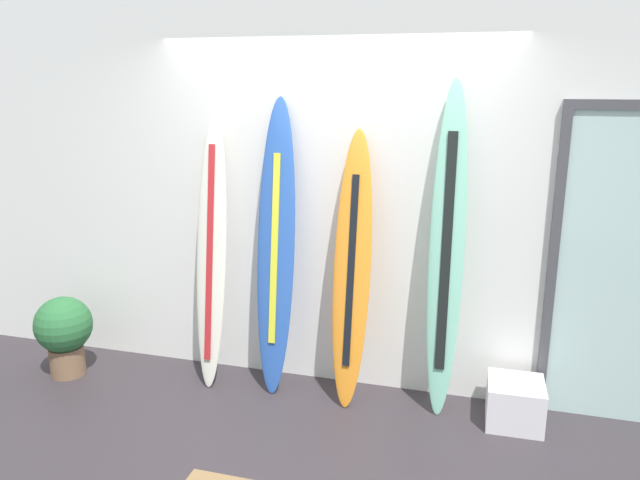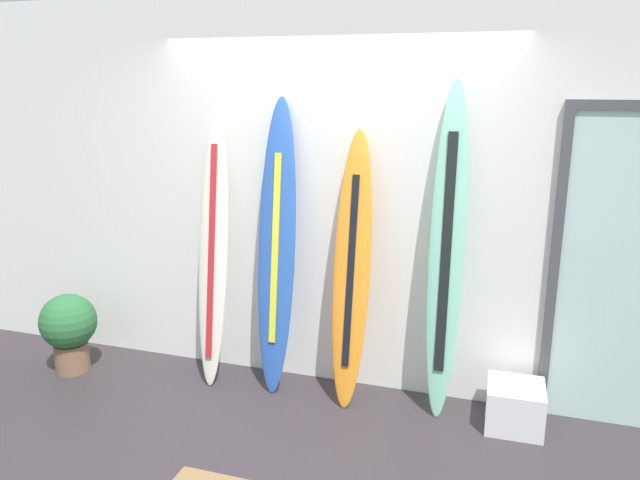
# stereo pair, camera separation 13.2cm
# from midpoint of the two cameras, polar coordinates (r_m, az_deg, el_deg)

# --- Properties ---
(ground) EXTENTS (8.00, 8.00, 0.04)m
(ground) POSITION_cam_midpoint_polar(r_m,az_deg,el_deg) (3.83, -3.29, -21.02)
(ground) COLOR #322C31
(wall_back) EXTENTS (7.20, 0.20, 2.80)m
(wall_back) POSITION_cam_midpoint_polar(r_m,az_deg,el_deg) (4.42, 2.47, 4.09)
(wall_back) COLOR white
(wall_back) RESTS_ON ground
(surfboard_ivory) EXTENTS (0.24, 0.40, 1.99)m
(surfboard_ivory) POSITION_cam_midpoint_polar(r_m,az_deg,el_deg) (4.52, -9.09, -1.32)
(surfboard_ivory) COLOR silver
(surfboard_ivory) RESTS_ON ground
(surfboard_cobalt) EXTENTS (0.28, 0.36, 2.11)m
(surfboard_cobalt) POSITION_cam_midpoint_polar(r_m,az_deg,el_deg) (4.33, -3.19, -0.99)
(surfboard_cobalt) COLOR #2B57AE
(surfboard_cobalt) RESTS_ON ground
(surfboard_sunset) EXTENTS (0.26, 0.39, 1.90)m
(surfboard_sunset) POSITION_cam_midpoint_polar(r_m,az_deg,el_deg) (4.17, 3.89, -2.93)
(surfboard_sunset) COLOR orange
(surfboard_sunset) RESTS_ON ground
(surfboard_seafoam) EXTENTS (0.23, 0.31, 2.24)m
(surfboard_seafoam) POSITION_cam_midpoint_polar(r_m,az_deg,el_deg) (4.06, 12.62, -1.28)
(surfboard_seafoam) COLOR #84D0B1
(surfboard_seafoam) RESTS_ON ground
(display_block_left) EXTENTS (0.37, 0.37, 0.30)m
(display_block_left) POSITION_cam_midpoint_polar(r_m,az_deg,el_deg) (4.35, 18.57, -14.47)
(display_block_left) COLOR silver
(display_block_left) RESTS_ON ground
(potted_plant) EXTENTS (0.43, 0.43, 0.63)m
(potted_plant) POSITION_cam_midpoint_polar(r_m,az_deg,el_deg) (5.12, -21.69, -7.57)
(potted_plant) COLOR brown
(potted_plant) RESTS_ON ground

